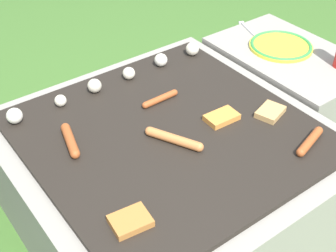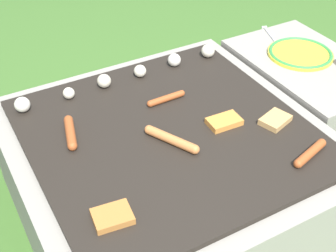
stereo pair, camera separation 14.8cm
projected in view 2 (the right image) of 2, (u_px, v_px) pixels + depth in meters
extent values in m
plane|color=#3D6628|center=(168.00, 214.00, 1.74)|extent=(14.00, 14.00, 0.00)
cube|color=gray|center=(168.00, 177.00, 1.62)|extent=(0.97, 0.97, 0.38)
cube|color=black|center=(168.00, 133.00, 1.50)|extent=(0.86, 0.86, 0.02)
cube|color=gray|center=(301.00, 102.00, 1.96)|extent=(0.41, 0.63, 0.39)
cylinder|color=#A34C23|center=(70.00, 132.00, 1.47)|extent=(0.06, 0.14, 0.03)
sphere|color=#A34C23|center=(72.00, 146.00, 1.41)|extent=(0.03, 0.03, 0.03)
sphere|color=#A34C23|center=(68.00, 120.00, 1.52)|extent=(0.03, 0.03, 0.03)
cylinder|color=#C6753D|center=(171.00, 139.00, 1.44)|extent=(0.10, 0.16, 0.03)
sphere|color=#C6753D|center=(195.00, 149.00, 1.40)|extent=(0.03, 0.03, 0.03)
sphere|color=#C6753D|center=(149.00, 130.00, 1.48)|extent=(0.03, 0.03, 0.03)
cylinder|color=#A34C23|center=(310.00, 153.00, 1.39)|extent=(0.13, 0.06, 0.03)
sphere|color=#A34C23|center=(322.00, 143.00, 1.43)|extent=(0.03, 0.03, 0.03)
sphere|color=#A34C23|center=(298.00, 164.00, 1.35)|extent=(0.03, 0.03, 0.03)
cylinder|color=#A34C23|center=(166.00, 98.00, 1.62)|extent=(0.13, 0.03, 0.02)
sphere|color=#A34C23|center=(182.00, 93.00, 1.64)|extent=(0.02, 0.02, 0.02)
sphere|color=#A34C23|center=(150.00, 104.00, 1.59)|extent=(0.02, 0.02, 0.02)
cube|color=#D18438|center=(224.00, 122.00, 1.52)|extent=(0.11, 0.07, 0.02)
cube|color=#B27033|center=(112.00, 216.00, 1.20)|extent=(0.11, 0.09, 0.02)
cube|color=tan|center=(275.00, 120.00, 1.52)|extent=(0.11, 0.10, 0.02)
sphere|color=silver|center=(22.00, 105.00, 1.56)|extent=(0.05, 0.05, 0.05)
sphere|color=beige|center=(69.00, 93.00, 1.63)|extent=(0.04, 0.04, 0.04)
sphere|color=beige|center=(104.00, 81.00, 1.68)|extent=(0.05, 0.05, 0.05)
sphere|color=beige|center=(140.00, 71.00, 1.74)|extent=(0.05, 0.05, 0.05)
sphere|color=silver|center=(174.00, 60.00, 1.80)|extent=(0.05, 0.05, 0.05)
sphere|color=beige|center=(208.00, 51.00, 1.85)|extent=(0.05, 0.05, 0.05)
cylinder|color=yellow|center=(300.00, 54.00, 1.88)|extent=(0.26, 0.26, 0.01)
torus|color=#338C3F|center=(300.00, 53.00, 1.87)|extent=(0.25, 0.25, 0.01)
cylinder|color=silver|center=(273.00, 38.00, 1.99)|extent=(0.07, 0.20, 0.01)
cube|color=silver|center=(264.00, 27.00, 2.07)|extent=(0.03, 0.02, 0.01)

